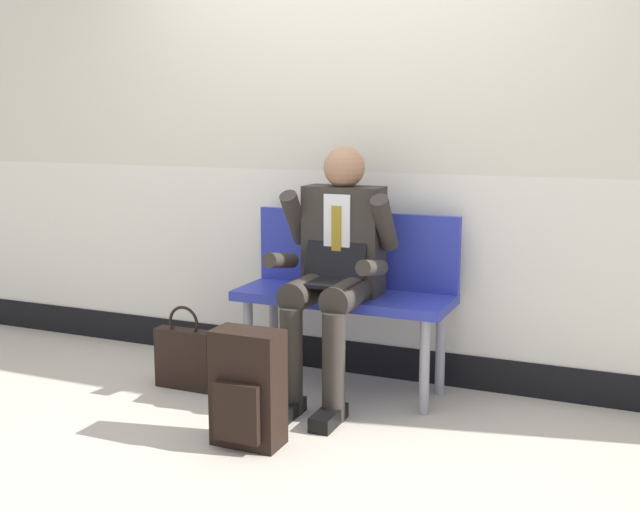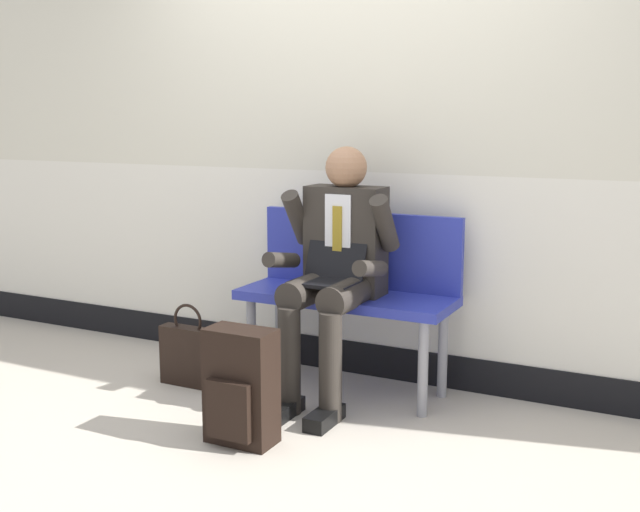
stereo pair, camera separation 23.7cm
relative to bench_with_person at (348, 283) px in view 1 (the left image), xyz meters
The scene contains 6 objects.
ground_plane 0.75m from the bench_with_person, 100.69° to the right, with size 18.00×18.00×0.00m, color #B2A899.
station_wall 0.92m from the bench_with_person, 108.14° to the left, with size 6.94×0.14×2.90m.
bench_with_person is the anchor object (origin of this frame).
person_seated 0.24m from the bench_with_person, 90.00° to the right, with size 0.57×0.70×1.28m.
backpack 0.94m from the bench_with_person, 98.56° to the right, with size 0.30×0.21×0.52m.
handbag 0.95m from the bench_with_person, 154.85° to the right, with size 0.32×0.09×0.45m.
Camera 1 is at (1.53, -3.22, 1.42)m, focal length 43.66 mm.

